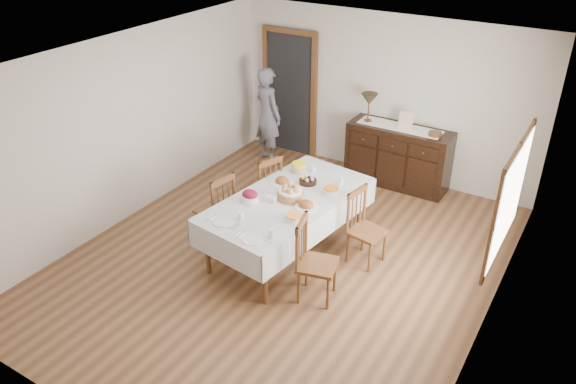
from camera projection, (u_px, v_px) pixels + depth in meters
The scene contains 26 objects.
ground at pixel (284, 259), 7.24m from camera, with size 6.00×6.00×0.00m, color brown.
room_shell at pixel (292, 129), 6.83m from camera, with size 5.02×6.02×2.65m.
dining_table at pixel (288, 205), 7.08m from camera, with size 1.48×2.46×0.80m.
chair_left_near at pixel (217, 208), 7.37m from camera, with size 0.49×0.49×1.02m.
chair_left_far at pixel (265, 189), 7.84m from camera, with size 0.54×0.54×1.02m.
chair_right_near at pixel (313, 260), 6.36m from camera, with size 0.52×0.52×1.03m.
chair_right_far at pixel (364, 227), 7.01m from camera, with size 0.48×0.48×0.99m.
sideboard at pixel (398, 156), 8.84m from camera, with size 1.61×0.58×0.97m.
person at pixel (268, 112), 9.47m from camera, with size 0.55×0.35×1.75m, color slate.
bread_basket at pixel (291, 194), 6.99m from camera, with size 0.33×0.33×0.18m.
egg_basket at pixel (308, 181), 7.37m from camera, with size 0.23×0.23×0.11m.
ham_platter_a at pixel (282, 181), 7.37m from camera, with size 0.32×0.32×0.11m.
ham_platter_b at pixel (306, 205), 6.82m from camera, with size 0.28×0.28×0.11m.
beet_bowl at pixel (250, 196), 6.93m from camera, with size 0.22×0.22×0.16m.
carrot_bowl at pixel (331, 191), 7.12m from camera, with size 0.21×0.21×0.09m.
pineapple_bowl at pixel (299, 167), 7.65m from camera, with size 0.22×0.22×0.13m.
casserole_dish at pixel (294, 217), 6.56m from camera, with size 0.21×0.21×0.08m.
butter_dish at pixel (271, 199), 6.95m from camera, with size 0.15×0.11×0.07m.
setting_left at pixel (229, 219), 6.55m from camera, with size 0.44×0.31×0.10m.
setting_right at pixel (259, 237), 6.22m from camera, with size 0.44×0.31×0.10m.
glass_far_a at pixel (313, 169), 7.65m from camera, with size 0.07×0.07×0.09m.
glass_far_b at pixel (341, 181), 7.32m from camera, with size 0.06×0.06×0.11m.
runner at pixel (400, 127), 8.62m from camera, with size 1.30×0.35×0.01m.
table_lamp at pixel (369, 100), 8.66m from camera, with size 0.26×0.26×0.46m.
picture_frame at pixel (406, 122), 8.46m from camera, with size 0.22×0.08×0.28m.
deco_bowl at pixel (435, 134), 8.31m from camera, with size 0.20×0.20×0.06m.
Camera 1 is at (3.13, -5.02, 4.27)m, focal length 35.00 mm.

